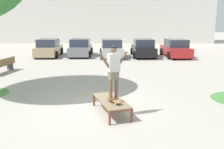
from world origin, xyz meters
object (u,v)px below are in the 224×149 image
(skater, at_px, (113,69))
(car_tan, at_px, (49,48))
(skateboard, at_px, (113,100))
(car_grey, at_px, (80,48))
(skate_box, at_px, (111,101))
(car_silver, at_px, (112,49))
(car_red, at_px, (176,49))
(car_black, at_px, (143,48))
(park_bench, at_px, (2,65))

(skater, xyz_separation_m, car_tan, (-5.70, 14.02, -0.84))
(skateboard, bearing_deg, car_grey, 101.93)
(skate_box, bearing_deg, skateboard, -70.65)
(skate_box, relative_size, car_silver, 0.47)
(car_grey, height_order, car_red, same)
(skateboard, bearing_deg, car_black, 80.44)
(car_grey, height_order, car_silver, same)
(car_silver, bearing_deg, car_black, 8.31)
(car_black, bearing_deg, car_grey, 177.17)
(skate_box, relative_size, car_grey, 0.48)
(skater, bearing_deg, car_black, 80.43)
(car_red, bearing_deg, car_tan, 178.86)
(car_red, bearing_deg, car_grey, 176.78)
(car_tan, relative_size, car_black, 1.01)
(skater, relative_size, park_bench, 0.69)
(car_grey, bearing_deg, park_bench, -115.91)
(car_black, bearing_deg, car_red, -3.99)
(car_black, height_order, park_bench, car_black)
(car_grey, distance_m, car_silver, 2.77)
(car_black, relative_size, car_red, 0.99)
(skateboard, relative_size, car_grey, 0.19)
(car_red, relative_size, park_bench, 1.76)
(skater, bearing_deg, car_red, 69.92)
(skateboard, bearing_deg, skate_box, 109.35)
(park_bench, bearing_deg, skater, -46.01)
(skateboard, bearing_deg, car_silver, 91.37)
(skater, bearing_deg, park_bench, 133.99)
(skate_box, bearing_deg, car_black, 79.97)
(skateboard, relative_size, car_tan, 0.19)
(car_tan, relative_size, car_silver, 0.99)
(car_tan, xyz_separation_m, car_black, (8.06, -0.03, 0.00))
(skate_box, height_order, car_tan, car_tan)
(skateboard, distance_m, car_red, 14.70)
(skater, distance_m, car_black, 14.21)
(car_grey, bearing_deg, skateboard, -78.07)
(car_tan, distance_m, car_grey, 2.70)
(skateboard, bearing_deg, car_red, 69.93)
(skater, bearing_deg, skate_box, 109.29)
(car_grey, distance_m, car_black, 5.38)
(skater, relative_size, car_black, 0.40)
(car_grey, relative_size, car_black, 1.00)
(skateboard, relative_size, car_silver, 0.19)
(car_tan, bearing_deg, skater, -67.88)
(car_grey, xyz_separation_m, park_bench, (-3.60, -7.41, -0.24))
(skate_box, xyz_separation_m, car_tan, (-5.62, 13.80, 0.28))
(skate_box, xyz_separation_m, car_black, (2.44, 13.77, 0.28))
(skate_box, bearing_deg, car_red, 69.34)
(park_bench, bearing_deg, car_silver, 47.04)
(car_tan, distance_m, car_red, 10.74)
(park_bench, bearing_deg, car_tan, 82.73)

